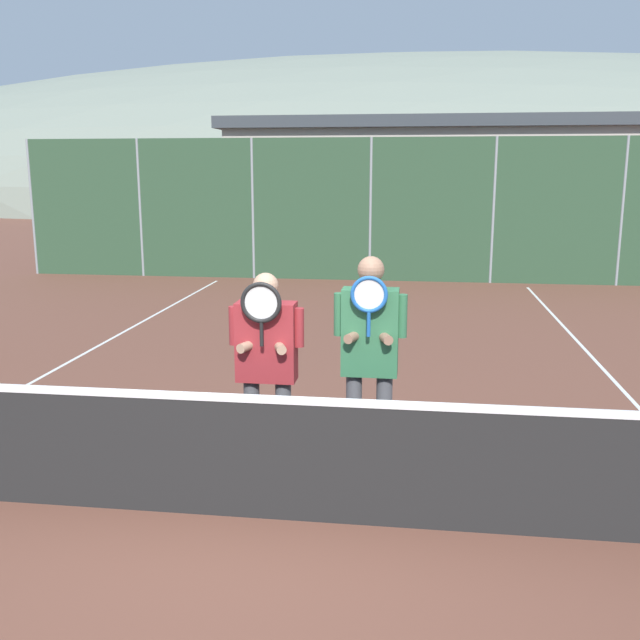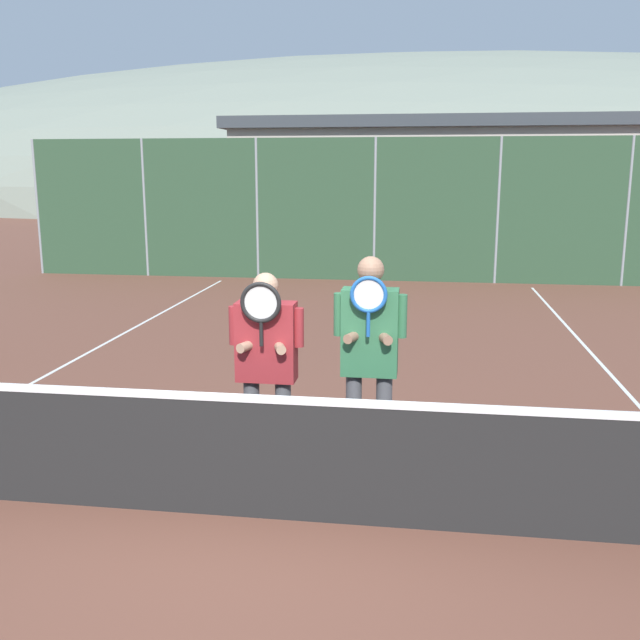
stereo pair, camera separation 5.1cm
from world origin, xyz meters
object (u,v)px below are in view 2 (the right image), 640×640
Objects in this scene: car_left_of_center at (401,233)px; player_leftmost at (266,357)px; car_far_left at (212,231)px; player_center_left at (370,350)px; car_center at (607,236)px.

player_leftmost is at bearing -93.05° from car_left_of_center.
car_far_left reaches higher than player_leftmost.
player_leftmost is 0.84m from player_center_left.
car_far_left is at bearing 177.19° from car_left_of_center.
car_center reaches higher than player_leftmost.
player_center_left is 0.44× the size of car_far_left.
car_far_left is 5.02m from car_left_of_center.
player_center_left is at bearing -68.11° from car_far_left.
player_leftmost is at bearing -71.45° from car_far_left.
car_left_of_center is (-0.16, 12.61, -0.14)m from player_center_left.
player_leftmost is 0.41× the size of car_far_left.
car_left_of_center is 1.03× the size of car_center.
car_center is at bearing 69.38° from player_center_left.
car_center is (5.77, 13.18, -0.14)m from player_leftmost.
player_leftmost is 0.38× the size of car_left_of_center.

